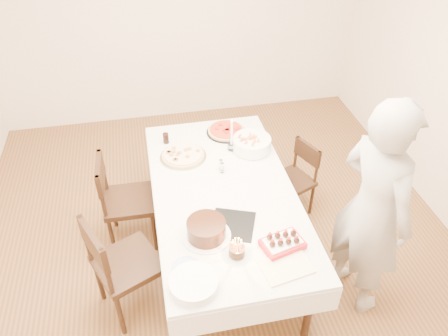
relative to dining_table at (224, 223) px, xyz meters
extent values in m
plane|color=brown|center=(-0.05, 0.02, -0.38)|extent=(5.00, 5.00, 0.00)
cube|color=beige|center=(-0.05, 2.52, 0.98)|extent=(4.50, 0.04, 2.70)
cube|color=silver|center=(0.00, 0.00, 0.00)|extent=(1.66, 2.36, 0.75)
imported|color=#ABA7A1|center=(0.96, -0.62, 0.55)|extent=(0.62, 0.77, 1.84)
cylinder|color=beige|center=(-0.27, 0.52, 0.40)|extent=(0.53, 0.53, 0.04)
cylinder|color=red|center=(0.19, 0.83, 0.40)|extent=(0.49, 0.49, 0.04)
cube|color=#B21E1E|center=(0.39, 0.63, 0.38)|extent=(0.31, 0.31, 0.01)
cylinder|color=white|center=(0.36, 0.51, 0.44)|extent=(0.46, 0.46, 0.11)
cylinder|color=white|center=(0.18, 0.55, 0.54)|extent=(0.08, 0.08, 0.33)
cylinder|color=black|center=(-0.39, 0.78, 0.43)|extent=(0.07, 0.07, 0.10)
cylinder|color=#34180D|center=(-0.22, -0.46, 0.45)|extent=(0.43, 0.43, 0.14)
cube|color=black|center=(-0.01, -0.39, 0.38)|extent=(0.41, 0.41, 0.01)
cylinder|color=#3D2310|center=(-0.05, -0.68, 0.45)|extent=(0.12, 0.12, 0.13)
cube|color=beige|center=(0.26, -0.85, 0.38)|extent=(0.37, 0.28, 0.03)
cylinder|color=white|center=(-0.38, -0.88, 0.41)|extent=(0.39, 0.39, 0.07)
cylinder|color=white|center=(-0.41, -0.71, 0.38)|extent=(0.19, 0.19, 0.01)
camera|label=1|loc=(-0.53, -2.62, 2.74)|focal=35.00mm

